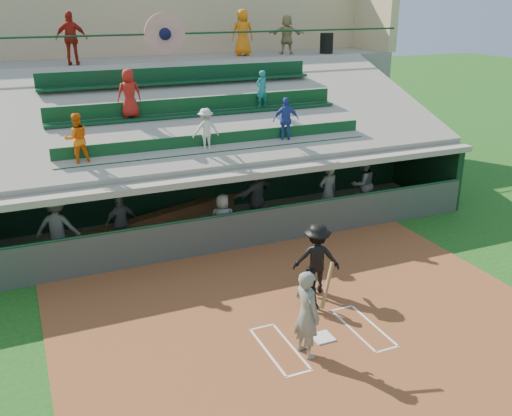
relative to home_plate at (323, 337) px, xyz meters
name	(u,v)px	position (x,y,z in m)	size (l,w,h in m)	color
ground	(323,339)	(0.00, 0.00, -0.04)	(100.00, 100.00, 0.00)	#184C15
dirt_slab	(311,327)	(0.00, 0.50, -0.03)	(11.00, 9.00, 0.02)	brown
home_plate	(323,337)	(0.00, 0.00, 0.00)	(0.43, 0.43, 0.03)	white
batters_box_chalk	(323,338)	(0.00, 0.00, -0.01)	(2.65, 1.85, 0.01)	white
dugout_floor	(217,228)	(0.00, 6.75, -0.02)	(16.00, 3.50, 0.04)	gray
concourse_slab	(160,117)	(0.00, 13.50, 2.26)	(20.00, 3.00, 4.60)	gray
grandstand	(180,133)	(-0.01, 10.51, 2.23)	(20.40, 10.40, 7.80)	#494E49
batter_at_plate	(307,313)	(-0.60, -0.36, 0.93)	(0.91, 0.80, 1.95)	#61635E
catcher	(308,287)	(0.31, 1.26, 0.52)	(0.52, 0.40, 1.06)	black
home_umpire	(317,258)	(0.88, 1.92, 0.87)	(1.14, 0.66, 1.77)	black
dugout_bench	(196,208)	(-0.28, 8.05, 0.22)	(14.43, 0.43, 0.43)	#986137
dugout_player_a	(58,227)	(-4.74, 6.19, 0.98)	(1.26, 0.72, 1.95)	#5F625D
dugout_player_b	(121,222)	(-3.03, 6.28, 0.82)	(0.96, 0.40, 1.63)	#565954
dugout_player_c	(223,220)	(-0.29, 5.37, 0.79)	(0.76, 0.50, 1.56)	#60625D
dugout_player_d	(256,193)	(1.30, 6.66, 0.99)	(1.82, 0.58, 1.96)	#525551
dugout_player_e	(328,192)	(3.50, 5.92, 0.95)	(0.69, 0.45, 1.88)	#5E605B
dugout_player_f	(362,184)	(4.98, 6.20, 0.96)	(0.93, 0.72, 1.91)	#5F615B
trash_bin	(327,43)	(7.13, 12.70, 4.98)	(0.56, 0.56, 0.83)	black
concourse_staff_a	(71,38)	(-3.21, 12.39, 5.47)	(1.06, 0.44, 1.82)	#A71E13
concourse_staff_b	(243,33)	(3.52, 13.18, 5.47)	(0.89, 0.58, 1.81)	orange
concourse_staff_c	(287,34)	(5.45, 13.08, 5.35)	(1.46, 0.47, 1.58)	tan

